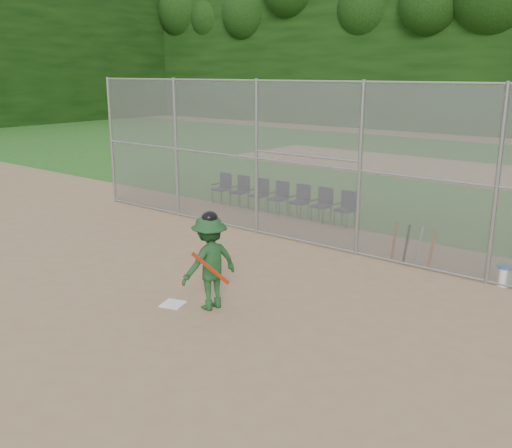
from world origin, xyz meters
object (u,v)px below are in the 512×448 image
Objects in this scene: batter_at_plate at (210,262)px; water_cooler at (505,275)px; chair_0 at (221,188)px; home_plate at (173,304)px.

water_cooler is (3.83, 4.54, -0.67)m from batter_at_plate.
batter_at_plate is 1.89× the size of chair_0.
chair_0 reaches higher than home_plate.
batter_at_plate is at bearing 28.13° from home_plate.
batter_at_plate is at bearing -49.06° from chair_0.
chair_0 is (-9.46, 1.95, 0.27)m from water_cooler.
batter_at_plate is 5.98m from water_cooler.
water_cooler is at bearing -11.65° from chair_0.
chair_0 is (-4.99, 6.83, 0.47)m from home_plate.
home_plate is 0.22× the size of batter_at_plate.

